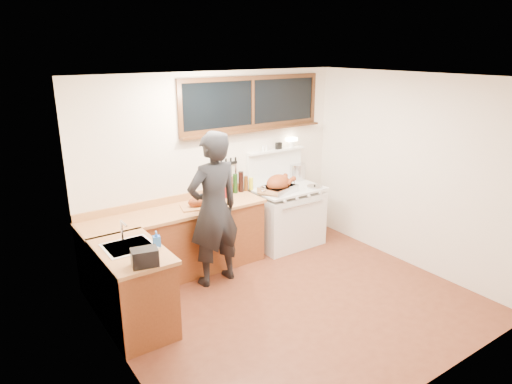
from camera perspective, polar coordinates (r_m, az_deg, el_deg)
ground_plane at (r=5.60m, az=4.68°, el=-13.70°), size 4.00×3.50×0.02m
room_shell at (r=4.94m, az=5.16°, el=2.97°), size 4.10×3.60×2.65m
counter_back at (r=6.10m, az=-9.88°, el=-6.21°), size 2.44×0.64×1.00m
counter_left at (r=5.12m, az=-15.11°, el=-11.54°), size 0.64×1.09×0.90m
sink_unit at (r=5.02m, az=-15.57°, el=-7.16°), size 0.50×0.45×0.37m
vintage_stove at (r=6.95m, az=3.81°, el=-2.86°), size 1.02×0.74×1.58m
back_window at (r=6.57m, az=-0.39°, el=10.37°), size 2.32×0.13×0.77m
left_doorway at (r=3.76m, az=-13.80°, el=-11.72°), size 0.02×1.04×2.17m
knife_strip at (r=6.45m, az=-4.11°, el=3.38°), size 0.46×0.03×0.28m
man at (r=5.66m, az=-5.30°, el=-2.19°), size 0.75×0.52×1.97m
soap_bottle at (r=4.90m, az=-12.33°, el=-5.73°), size 0.09×0.09×0.17m
toaster at (r=4.52m, az=-13.74°, el=-7.93°), size 0.28×0.22×0.17m
cutting_board at (r=5.98m, az=-7.44°, el=-1.46°), size 0.46×0.39×0.14m
roast_turkey at (r=6.54m, az=2.82°, el=0.83°), size 0.58×0.49×0.26m
stockpot at (r=7.22m, az=5.14°, el=2.56°), size 0.27×0.27×0.25m
saucepan at (r=6.97m, az=2.54°, el=1.54°), size 0.21×0.30×0.12m
pot_lid at (r=6.86m, az=7.34°, el=0.69°), size 0.29×0.29×0.04m
coffee_tin at (r=6.31m, az=-4.18°, el=-0.11°), size 0.12×0.10×0.15m
pitcher at (r=6.31m, az=-4.64°, el=-0.04°), size 0.10×0.10×0.17m
bottle_cluster at (r=6.52m, az=-2.53°, el=0.97°), size 0.58×0.07×0.30m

